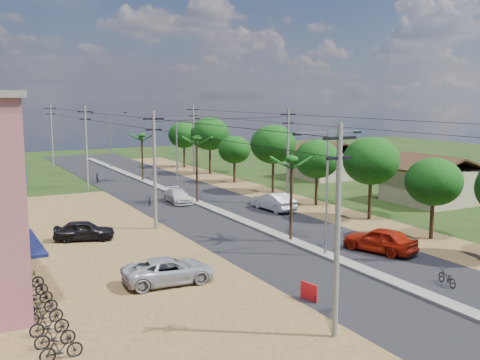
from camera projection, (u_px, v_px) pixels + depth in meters
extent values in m
plane|color=black|center=(325.00, 256.00, 35.61)|extent=(160.00, 160.00, 0.00)
cube|color=black|center=(221.00, 213.00, 48.68)|extent=(12.00, 110.00, 0.04)
cube|color=#605E56|center=(206.00, 206.00, 51.29)|extent=(1.00, 90.00, 0.18)
cube|color=#52411C|center=(58.00, 256.00, 35.57)|extent=(18.00, 46.00, 0.04)
cube|color=#52411C|center=(302.00, 204.00, 52.66)|extent=(5.00, 90.00, 0.03)
cube|color=#0E133A|center=(30.00, 243.00, 26.92)|extent=(0.80, 5.40, 0.15)
cube|color=black|center=(25.00, 280.00, 27.03)|extent=(0.10, 3.00, 2.40)
cube|color=navy|center=(19.00, 173.00, 26.27)|extent=(0.12, 4.20, 1.20)
cube|color=#0E133A|center=(13.00, 216.00, 33.02)|extent=(0.80, 5.40, 0.15)
cube|color=black|center=(8.00, 246.00, 33.13)|extent=(0.10, 3.00, 2.40)
cube|color=navy|center=(4.00, 170.00, 32.47)|extent=(0.12, 4.20, 1.20)
cube|color=#0E133A|center=(1.00, 197.00, 39.12)|extent=(0.80, 5.40, 0.15)
cube|color=gray|center=(432.00, 185.00, 53.44)|extent=(7.00, 7.00, 3.30)
cube|color=gray|center=(326.00, 165.00, 69.59)|extent=(7.00, 7.00, 3.30)
cylinder|color=black|center=(432.00, 212.00, 39.68)|extent=(0.28, 0.28, 3.85)
ellipsoid|color=black|center=(434.00, 182.00, 39.36)|extent=(4.00, 4.00, 3.40)
cylinder|color=black|center=(370.00, 192.00, 45.92)|extent=(0.28, 0.28, 4.55)
ellipsoid|color=black|center=(371.00, 161.00, 45.53)|extent=(4.60, 4.60, 3.91)
cylinder|color=black|center=(316.00, 184.00, 51.91)|extent=(0.28, 0.28, 4.06)
ellipsoid|color=black|center=(317.00, 159.00, 51.57)|extent=(4.20, 4.20, 3.57)
cylinder|color=black|center=(273.00, 170.00, 58.93)|extent=(0.28, 0.28, 4.76)
ellipsoid|color=black|center=(273.00, 144.00, 58.52)|extent=(4.80, 4.80, 4.08)
cylinder|color=black|center=(234.00, 167.00, 65.79)|extent=(0.28, 0.28, 3.64)
ellipsoid|color=black|center=(234.00, 150.00, 65.48)|extent=(3.80, 3.80, 3.23)
cylinder|color=black|center=(210.00, 155.00, 72.95)|extent=(0.28, 0.28, 4.90)
ellipsoid|color=black|center=(210.00, 134.00, 72.54)|extent=(5.00, 5.00, 4.25)
cylinder|color=black|center=(184.00, 152.00, 79.82)|extent=(0.28, 0.28, 4.34)
ellipsoid|color=black|center=(184.00, 135.00, 79.46)|extent=(4.40, 4.40, 3.74)
cylinder|color=black|center=(291.00, 201.00, 38.67)|extent=(0.22, 0.22, 5.80)
cylinder|color=black|center=(197.00, 171.00, 52.59)|extent=(0.22, 0.22, 6.20)
cylinder|color=black|center=(142.00, 158.00, 66.58)|extent=(0.22, 0.22, 5.50)
cylinder|color=gray|center=(327.00, 194.00, 35.02)|extent=(0.16, 0.16, 8.00)
cube|color=gray|center=(344.00, 131.00, 35.01)|extent=(2.40, 0.08, 0.08)
cube|color=gray|center=(312.00, 132.00, 33.89)|extent=(2.40, 0.08, 0.08)
cube|color=black|center=(357.00, 132.00, 35.54)|extent=(0.50, 0.18, 0.12)
cube|color=black|center=(297.00, 135.00, 33.39)|extent=(0.50, 0.18, 0.12)
cylinder|color=gray|center=(177.00, 157.00, 56.81)|extent=(0.16, 0.16, 8.00)
cube|color=gray|center=(187.00, 118.00, 56.79)|extent=(2.40, 0.08, 0.08)
cube|color=gray|center=(165.00, 118.00, 55.67)|extent=(2.40, 0.08, 0.08)
cube|color=black|center=(197.00, 119.00, 57.32)|extent=(0.50, 0.18, 0.12)
cube|color=black|center=(154.00, 119.00, 55.17)|extent=(0.50, 0.18, 0.12)
cylinder|color=gray|center=(110.00, 140.00, 78.59)|extent=(0.16, 0.16, 8.00)
cube|color=gray|center=(118.00, 112.00, 78.58)|extent=(2.40, 0.08, 0.08)
cube|color=gray|center=(101.00, 112.00, 77.46)|extent=(2.40, 0.08, 0.08)
cube|color=black|center=(125.00, 112.00, 79.11)|extent=(0.50, 0.18, 0.12)
cube|color=black|center=(93.00, 113.00, 76.96)|extent=(0.50, 0.18, 0.12)
cylinder|color=#605E56|center=(337.00, 233.00, 22.96)|extent=(0.24, 0.24, 9.00)
cube|color=black|center=(340.00, 138.00, 22.39)|extent=(1.60, 0.12, 0.12)
cube|color=black|center=(339.00, 158.00, 22.50)|extent=(1.20, 0.12, 0.12)
cylinder|color=#605E56|center=(155.00, 171.00, 42.13)|extent=(0.24, 0.24, 9.00)
cube|color=black|center=(153.00, 119.00, 41.56)|extent=(1.60, 0.12, 0.12)
cube|color=black|center=(154.00, 130.00, 41.67)|extent=(1.20, 0.12, 0.12)
cylinder|color=#605E56|center=(86.00, 148.00, 61.30)|extent=(0.24, 0.24, 9.00)
cube|color=black|center=(85.00, 112.00, 60.73)|extent=(1.60, 0.12, 0.12)
cube|color=black|center=(85.00, 119.00, 60.85)|extent=(1.20, 0.12, 0.12)
cylinder|color=#605E56|center=(52.00, 136.00, 79.60)|extent=(0.24, 0.24, 9.00)
cube|color=black|center=(50.00, 108.00, 79.03)|extent=(1.60, 0.12, 0.12)
cube|color=black|center=(51.00, 114.00, 79.15)|extent=(1.20, 0.12, 0.12)
cylinder|color=#605E56|center=(288.00, 156.00, 52.40)|extent=(0.24, 0.24, 9.00)
cube|color=black|center=(288.00, 114.00, 51.83)|extent=(1.60, 0.12, 0.12)
cube|color=black|center=(288.00, 123.00, 51.94)|extent=(1.20, 0.12, 0.12)
cylinder|color=#605E56|center=(194.00, 140.00, 71.57)|extent=(0.24, 0.24, 9.00)
cube|color=black|center=(193.00, 110.00, 71.00)|extent=(1.60, 0.12, 0.12)
cube|color=black|center=(193.00, 116.00, 71.11)|extent=(1.20, 0.12, 0.12)
imported|color=#951708|center=(380.00, 240.00, 36.30)|extent=(3.39, 5.17, 1.64)
imported|color=#A9ACB2|center=(273.00, 202.00, 49.66)|extent=(2.02, 4.92, 1.58)
imported|color=#B7B8B3|center=(178.00, 196.00, 53.25)|extent=(2.13, 4.59, 1.30)
imported|color=#A9ACB2|center=(169.00, 271.00, 30.29)|extent=(5.17, 2.65, 1.40)
imported|color=black|center=(84.00, 231.00, 39.35)|extent=(4.46, 2.93, 1.41)
imported|color=black|center=(447.00, 278.00, 29.98)|extent=(1.00, 1.71, 0.85)
imported|color=black|center=(150.00, 201.00, 52.15)|extent=(1.16, 1.83, 0.91)
imported|color=black|center=(97.00, 178.00, 66.17)|extent=(0.72, 1.78, 1.04)
cube|color=red|center=(309.00, 292.00, 27.74)|extent=(0.27, 1.11, 0.93)
cylinder|color=black|center=(315.00, 300.00, 27.34)|extent=(0.04, 0.04, 0.46)
cylinder|color=black|center=(303.00, 293.00, 28.22)|extent=(0.04, 0.04, 0.46)
imported|color=black|center=(61.00, 348.00, 21.46)|extent=(1.68, 0.54, 1.00)
imported|color=black|center=(55.00, 336.00, 22.59)|extent=(1.68, 0.54, 1.00)
imported|color=black|center=(49.00, 324.00, 23.72)|extent=(1.68, 0.54, 1.00)
imported|color=black|center=(44.00, 314.00, 24.85)|extent=(1.68, 0.54, 1.00)
imported|color=black|center=(39.00, 304.00, 25.99)|extent=(1.68, 0.54, 1.00)
imported|color=black|center=(35.00, 296.00, 27.12)|extent=(1.68, 0.54, 1.00)
imported|color=black|center=(31.00, 288.00, 28.25)|extent=(1.68, 0.54, 1.00)
imported|color=black|center=(27.00, 280.00, 29.39)|extent=(1.68, 0.54, 1.00)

